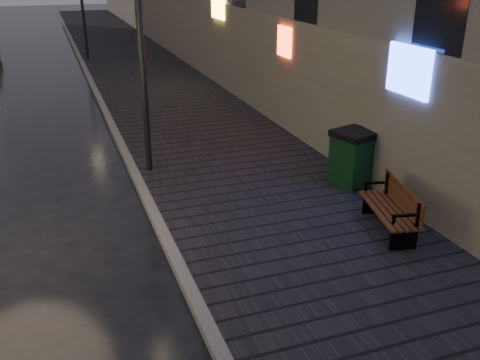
{
  "coord_description": "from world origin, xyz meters",
  "views": [
    {
      "loc": [
        -0.08,
        -5.62,
        4.67
      ],
      "look_at": [
        3.04,
        3.08,
        0.85
      ],
      "focal_mm": 40.0,
      "sensor_mm": 36.0,
      "label": 1
    }
  ],
  "objects": [
    {
      "name": "trash_bin",
      "position": [
        5.8,
        3.63,
        0.76
      ],
      "size": [
        0.98,
        0.98,
        1.21
      ],
      "rotation": [
        0.0,
        0.0,
        0.28
      ],
      "color": "black",
      "rests_on": "sidewalk"
    },
    {
      "name": "curb",
      "position": [
        1.5,
        21.0,
        0.07
      ],
      "size": [
        0.2,
        58.0,
        0.15
      ],
      "primitive_type": "cube",
      "color": "slate",
      "rests_on": "ground"
    },
    {
      "name": "bench",
      "position": [
        5.39,
        1.54,
        0.58
      ],
      "size": [
        0.94,
        1.76,
        0.86
      ],
      "rotation": [
        0.0,
        0.0,
        -0.23
      ],
      "color": "black",
      "rests_on": "sidewalk"
    },
    {
      "name": "sidewalk",
      "position": [
        3.9,
        21.0,
        0.07
      ],
      "size": [
        4.6,
        58.0,
        0.15
      ],
      "primitive_type": "cube",
      "color": "black",
      "rests_on": "ground"
    },
    {
      "name": "lamp_near",
      "position": [
        1.85,
        6.0,
        3.49
      ],
      "size": [
        0.36,
        0.36,
        5.28
      ],
      "color": "black",
      "rests_on": "sidewalk"
    }
  ]
}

